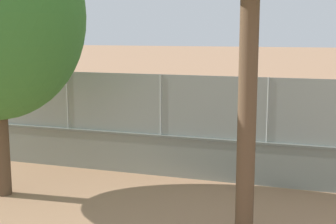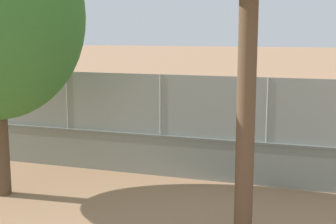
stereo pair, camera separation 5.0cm
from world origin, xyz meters
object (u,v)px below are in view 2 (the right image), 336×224
(player_at_service_line, at_px, (141,125))
(sports_ball, at_px, (125,132))
(player_foreground_swinging, at_px, (218,97))
(courtside_bench, at_px, (225,151))
(player_crossing_court, at_px, (164,108))

(player_at_service_line, distance_m, sports_ball, 2.76)
(player_at_service_line, distance_m, player_foreground_swinging, 8.82)
(player_at_service_line, xyz_separation_m, player_foreground_swinging, (-1.00, -8.76, 0.03))
(player_foreground_swinging, relative_size, courtside_bench, 0.98)
(player_at_service_line, relative_size, sports_ball, 14.62)
(player_at_service_line, bearing_deg, player_foreground_swinging, -96.51)
(player_foreground_swinging, bearing_deg, courtside_bench, 105.11)
(player_at_service_line, relative_size, player_foreground_swinging, 0.96)
(player_foreground_swinging, distance_m, sports_ball, 7.29)
(player_foreground_swinging, distance_m, courtside_bench, 10.59)
(sports_ball, bearing_deg, player_foreground_swinging, -111.60)
(player_crossing_court, bearing_deg, player_at_service_line, 98.32)
(player_crossing_court, distance_m, player_at_service_line, 4.39)
(sports_ball, bearing_deg, courtside_bench, 147.25)
(sports_ball, bearing_deg, player_at_service_line, 129.27)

